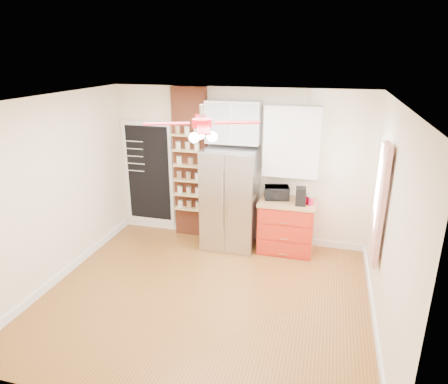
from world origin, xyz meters
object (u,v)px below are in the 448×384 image
(ceiling_fan, at_px, (202,124))
(canister_left, at_px, (310,201))
(fridge, at_px, (230,199))
(coffee_maker, at_px, (301,196))
(red_cabinet, at_px, (286,226))
(pantry_jar_oats, at_px, (179,160))
(toaster_oven, at_px, (277,193))

(ceiling_fan, distance_m, canister_left, 2.53)
(fridge, distance_m, coffee_maker, 1.19)
(red_cabinet, bearing_deg, pantry_jar_oats, 176.38)
(toaster_oven, distance_m, coffee_maker, 0.44)
(red_cabinet, relative_size, pantry_jar_oats, 6.74)
(ceiling_fan, relative_size, coffee_maker, 4.83)
(pantry_jar_oats, bearing_deg, fridge, -10.08)
(toaster_oven, bearing_deg, pantry_jar_oats, 164.42)
(toaster_oven, height_order, pantry_jar_oats, pantry_jar_oats)
(toaster_oven, height_order, canister_left, toaster_oven)
(red_cabinet, distance_m, canister_left, 0.64)
(coffee_maker, distance_m, pantry_jar_oats, 2.20)
(fridge, xyz_separation_m, pantry_jar_oats, (-0.97, 0.17, 0.57))
(red_cabinet, distance_m, toaster_oven, 0.60)
(ceiling_fan, bearing_deg, coffee_maker, 54.31)
(ceiling_fan, distance_m, coffee_maker, 2.38)
(coffee_maker, xyz_separation_m, canister_left, (0.16, 0.04, -0.08))
(fridge, bearing_deg, pantry_jar_oats, 169.92)
(toaster_oven, bearing_deg, red_cabinet, -33.00)
(ceiling_fan, xyz_separation_m, pantry_jar_oats, (-1.02, 1.80, -0.98))
(red_cabinet, bearing_deg, ceiling_fan, -118.71)
(fridge, relative_size, coffee_maker, 6.04)
(ceiling_fan, height_order, toaster_oven, ceiling_fan)
(canister_left, bearing_deg, toaster_oven, 166.34)
(ceiling_fan, bearing_deg, pantry_jar_oats, 119.53)
(canister_left, xyz_separation_m, pantry_jar_oats, (-2.31, 0.19, 0.48))
(toaster_oven, relative_size, canister_left, 3.12)
(fridge, distance_m, canister_left, 1.34)
(pantry_jar_oats, bearing_deg, red_cabinet, -3.62)
(ceiling_fan, height_order, canister_left, ceiling_fan)
(ceiling_fan, relative_size, pantry_jar_oats, 10.03)
(toaster_oven, bearing_deg, canister_left, -27.46)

